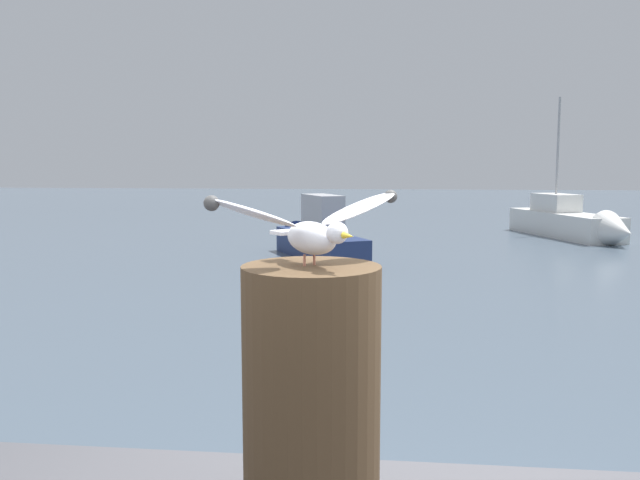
{
  "coord_description": "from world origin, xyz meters",
  "views": [
    {
      "loc": [
        -0.11,
        -2.54,
        2.49
      ],
      "look_at": [
        -0.35,
        -0.32,
        2.23
      ],
      "focal_mm": 37.2,
      "sensor_mm": 36.0,
      "label": 1
    }
  ],
  "objects_px": {
    "mooring_post": "(311,404)",
    "seagull": "(312,226)",
    "boat_white": "(573,223)",
    "boat_navy": "(315,238)"
  },
  "relations": [
    {
      "from": "mooring_post",
      "to": "seagull",
      "type": "height_order",
      "value": "seagull"
    },
    {
      "from": "mooring_post",
      "to": "seagull",
      "type": "relative_size",
      "value": 1.5
    },
    {
      "from": "seagull",
      "to": "boat_white",
      "type": "height_order",
      "value": "boat_white"
    },
    {
      "from": "boat_white",
      "to": "boat_navy",
      "type": "bearing_deg",
      "value": -146.4
    },
    {
      "from": "mooring_post",
      "to": "boat_white",
      "type": "relative_size",
      "value": 0.14
    },
    {
      "from": "seagull",
      "to": "boat_navy",
      "type": "distance_m",
      "value": 15.46
    },
    {
      "from": "boat_white",
      "to": "seagull",
      "type": "bearing_deg",
      "value": -106.85
    },
    {
      "from": "mooring_post",
      "to": "boat_white",
      "type": "height_order",
      "value": "boat_white"
    },
    {
      "from": "seagull",
      "to": "boat_white",
      "type": "xyz_separation_m",
      "value": [
        6.23,
        20.56,
        -1.79
      ]
    },
    {
      "from": "mooring_post",
      "to": "seagull",
      "type": "bearing_deg",
      "value": -49.12
    }
  ]
}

